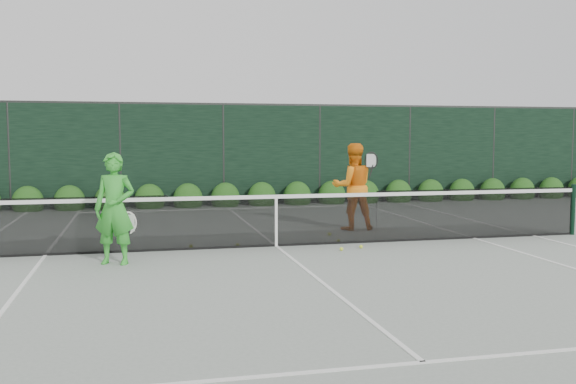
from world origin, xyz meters
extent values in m
plane|color=gray|center=(0.00, 0.00, 0.00)|extent=(80.00, 80.00, 0.00)
cylinder|color=black|center=(6.40, 0.00, 0.54)|extent=(0.10, 0.10, 1.07)
cube|color=black|center=(-4.20, 0.00, 0.51)|extent=(4.40, 0.01, 1.02)
cube|color=black|center=(0.00, 0.00, 0.48)|extent=(4.00, 0.01, 0.96)
cube|color=black|center=(4.20, 0.00, 0.51)|extent=(4.40, 0.01, 1.02)
cube|color=white|center=(0.00, 0.00, 0.94)|extent=(12.80, 0.03, 0.07)
cube|color=black|center=(0.00, 0.00, 0.02)|extent=(12.80, 0.02, 0.04)
cube|color=white|center=(0.00, 0.00, 0.46)|extent=(0.05, 0.03, 0.91)
imported|color=green|center=(-2.89, -1.02, 0.91)|extent=(0.77, 0.63, 1.82)
torus|color=white|center=(-2.69, -0.92, 0.65)|extent=(0.29, 0.13, 0.30)
cylinder|color=black|center=(-2.69, -0.92, 0.41)|extent=(0.10, 0.03, 0.30)
imported|color=orange|center=(2.11, 1.74, 0.96)|extent=(0.97, 0.78, 1.92)
torus|color=black|center=(2.46, 1.54, 1.55)|extent=(0.30, 0.06, 0.30)
cylinder|color=black|center=(2.46, 1.54, 1.31)|extent=(0.10, 0.03, 0.30)
cube|color=white|center=(5.49, 0.00, 0.01)|extent=(0.06, 23.77, 0.01)
cube|color=white|center=(-4.12, 0.00, 0.01)|extent=(0.06, 23.77, 0.01)
cube|color=white|center=(4.12, 0.00, 0.01)|extent=(0.06, 23.77, 0.01)
cube|color=white|center=(0.00, 11.88, 0.01)|extent=(11.03, 0.06, 0.01)
cube|color=white|center=(0.00, 6.40, 0.01)|extent=(8.23, 0.06, 0.01)
cube|color=white|center=(0.00, -6.40, 0.01)|extent=(8.23, 0.06, 0.01)
cube|color=white|center=(0.00, 0.00, 0.01)|extent=(0.06, 12.80, 0.01)
cube|color=black|center=(0.00, 7.50, 1.50)|extent=(32.00, 0.06, 3.00)
cube|color=#262826|center=(0.00, 7.50, 3.03)|extent=(32.00, 0.06, 0.06)
cylinder|color=#262826|center=(-6.00, 7.50, 1.50)|extent=(0.08, 0.08, 3.00)
cylinder|color=#262826|center=(-3.00, 7.50, 1.50)|extent=(0.08, 0.08, 3.00)
cylinder|color=#262826|center=(0.00, 7.50, 1.50)|extent=(0.08, 0.08, 3.00)
cylinder|color=#262826|center=(3.00, 7.50, 1.50)|extent=(0.08, 0.08, 3.00)
cylinder|color=#262826|center=(6.00, 7.50, 1.50)|extent=(0.08, 0.08, 3.00)
cylinder|color=#262826|center=(9.00, 7.50, 1.50)|extent=(0.08, 0.08, 3.00)
cylinder|color=#262826|center=(12.00, 7.50, 1.50)|extent=(0.08, 0.08, 3.00)
ellipsoid|color=#17380F|center=(-5.50, 7.15, 0.23)|extent=(0.86, 0.65, 0.94)
ellipsoid|color=#17380F|center=(-4.40, 7.15, 0.23)|extent=(0.86, 0.65, 0.94)
ellipsoid|color=#17380F|center=(-3.30, 7.15, 0.23)|extent=(0.86, 0.65, 0.94)
ellipsoid|color=#17380F|center=(-2.20, 7.15, 0.23)|extent=(0.86, 0.65, 0.94)
ellipsoid|color=#17380F|center=(-1.10, 7.15, 0.23)|extent=(0.86, 0.65, 0.94)
ellipsoid|color=#17380F|center=(0.00, 7.15, 0.23)|extent=(0.86, 0.65, 0.94)
ellipsoid|color=#17380F|center=(1.10, 7.15, 0.23)|extent=(0.86, 0.65, 0.94)
ellipsoid|color=#17380F|center=(2.20, 7.15, 0.23)|extent=(0.86, 0.65, 0.94)
ellipsoid|color=#17380F|center=(3.30, 7.15, 0.23)|extent=(0.86, 0.65, 0.94)
ellipsoid|color=#17380F|center=(4.40, 7.15, 0.23)|extent=(0.86, 0.65, 0.94)
ellipsoid|color=#17380F|center=(5.50, 7.15, 0.23)|extent=(0.86, 0.65, 0.94)
ellipsoid|color=#17380F|center=(6.60, 7.15, 0.23)|extent=(0.86, 0.65, 0.94)
ellipsoid|color=#17380F|center=(7.70, 7.15, 0.23)|extent=(0.86, 0.65, 0.94)
ellipsoid|color=#17380F|center=(8.80, 7.15, 0.23)|extent=(0.86, 0.65, 0.94)
ellipsoid|color=#17380F|center=(9.90, 7.15, 0.23)|extent=(0.86, 0.65, 0.94)
ellipsoid|color=#17380F|center=(11.00, 7.15, 0.23)|extent=(0.86, 0.65, 0.94)
sphere|color=#D2E633|center=(-0.72, 0.11, 0.03)|extent=(0.07, 0.07, 0.07)
sphere|color=#D2E633|center=(-1.58, 0.21, 0.03)|extent=(0.07, 0.07, 0.07)
sphere|color=#D2E633|center=(1.27, 0.14, 0.03)|extent=(0.07, 0.07, 0.07)
sphere|color=#D2E633|center=(1.49, -0.57, 0.03)|extent=(0.07, 0.07, 0.07)
sphere|color=#D2E633|center=(1.05, -0.73, 0.03)|extent=(0.07, 0.07, 0.07)
sphere|color=#D2E633|center=(1.37, 1.04, 0.03)|extent=(0.07, 0.07, 0.07)
camera|label=1|loc=(-2.52, -11.69, 2.08)|focal=40.00mm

